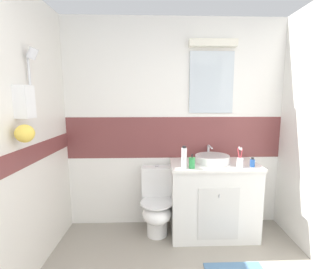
{
  "coord_description": "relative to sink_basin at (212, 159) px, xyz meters",
  "views": [
    {
      "loc": [
        -0.18,
        -0.4,
        1.56
      ],
      "look_at": [
        -0.1,
        1.96,
        1.2
      ],
      "focal_mm": 24.92,
      "sensor_mm": 36.0,
      "label": 1
    }
  ],
  "objects": [
    {
      "name": "wall_back_tiled",
      "position": [
        -0.41,
        0.29,
        0.37
      ],
      "size": [
        3.2,
        0.2,
        2.5
      ],
      "color": "white",
      "rests_on": "ground_plane"
    },
    {
      "name": "vanity_cabinet",
      "position": [
        0.02,
        -0.02,
        -0.47
      ],
      "size": [
        0.98,
        0.55,
        0.85
      ],
      "color": "silver",
      "rests_on": "ground_plane"
    },
    {
      "name": "sink_basin",
      "position": [
        0.0,
        0.0,
        0.0
      ],
      "size": [
        0.39,
        0.43,
        0.17
      ],
      "color": "white",
      "rests_on": "vanity_cabinet"
    },
    {
      "name": "toilet",
      "position": [
        -0.63,
        -0.0,
        -0.53
      ],
      "size": [
        0.37,
        0.5,
        0.78
      ],
      "color": "white",
      "rests_on": "ground_plane"
    },
    {
      "name": "toothbrush_cup",
      "position": [
        0.25,
        -0.2,
        0.01
      ],
      "size": [
        0.07,
        0.07,
        0.22
      ],
      "color": "white",
      "rests_on": "vanity_cabinet"
    },
    {
      "name": "soap_dispenser",
      "position": [
        -0.26,
        -0.21,
        0.01
      ],
      "size": [
        0.07,
        0.07,
        0.15
      ],
      "color": "green",
      "rests_on": "vanity_cabinet"
    },
    {
      "name": "shampoo_bottle_tall",
      "position": [
        -0.34,
        -0.22,
        0.07
      ],
      "size": [
        0.06,
        0.06,
        0.24
      ],
      "color": "white",
      "rests_on": "vanity_cabinet"
    },
    {
      "name": "perfume_flask_small",
      "position": [
        0.39,
        -0.19,
        0.0
      ],
      "size": [
        0.04,
        0.03,
        0.1
      ],
      "color": "#2659B2",
      "rests_on": "vanity_cabinet"
    }
  ]
}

